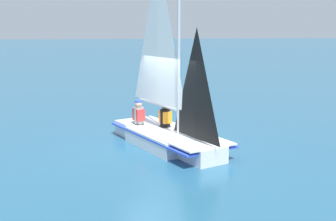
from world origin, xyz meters
name	(u,v)px	position (x,y,z in m)	size (l,w,h in m)	color
ground_plane	(168,146)	(0.00, 0.00, 0.00)	(260.00, 260.00, 0.00)	#235675
sailboat_main	(167,121)	(0.04, 0.02, 0.72)	(4.49, 2.99, 5.49)	silver
sailor_helm	(165,120)	(0.56, -0.02, 0.63)	(0.41, 0.39, 1.16)	black
sailor_crew	(139,118)	(1.05, 0.71, 0.63)	(0.41, 0.39, 1.16)	black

